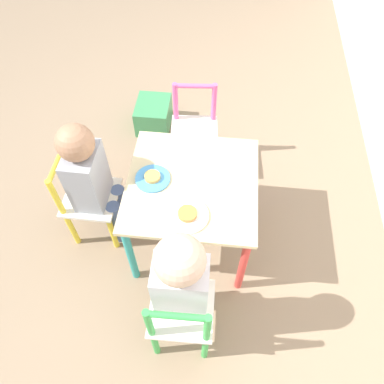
{
  "coord_description": "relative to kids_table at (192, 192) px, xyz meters",
  "views": [
    {
      "loc": [
        1.0,
        0.11,
        1.79
      ],
      "look_at": [
        0.0,
        0.0,
        0.41
      ],
      "focal_mm": 35.0,
      "sensor_mm": 36.0,
      "label": 1
    }
  ],
  "objects": [
    {
      "name": "chair_green",
      "position": [
        0.52,
        0.01,
        -0.14
      ],
      "size": [
        0.27,
        0.27,
        0.54
      ],
      "rotation": [
        0.0,
        0.0,
        -1.55
      ],
      "color": "silver",
      "rests_on": "ground_plane"
    },
    {
      "name": "chair_pink",
      "position": [
        -0.52,
        -0.04,
        -0.14
      ],
      "size": [
        0.28,
        0.28,
        0.54
      ],
      "rotation": [
        0.0,
        0.0,
        -4.63
      ],
      "color": "silver",
      "rests_on": "ground_plane"
    },
    {
      "name": "kids_table",
      "position": [
        0.0,
        0.0,
        0.0
      ],
      "size": [
        0.58,
        0.58,
        0.48
      ],
      "color": "beige",
      "rests_on": "ground_plane"
    },
    {
      "name": "storage_bin",
      "position": [
        -0.82,
        -0.34,
        -0.31
      ],
      "size": [
        0.25,
        0.21,
        0.18
      ],
      "color": "#3D8E56",
      "rests_on": "ground_plane"
    },
    {
      "name": "child_front",
      "position": [
        -0.0,
        -0.46,
        0.05
      ],
      "size": [
        0.2,
        0.22,
        0.76
      ],
      "rotation": [
        0.0,
        0.0,
        -3.15
      ],
      "color": "#4C608E",
      "rests_on": "ground_plane"
    },
    {
      "name": "plate_right",
      "position": [
        0.18,
        0.0,
        0.08
      ],
      "size": [
        0.18,
        0.18,
        0.03
      ],
      "color": "white",
      "rests_on": "kids_table"
    },
    {
      "name": "ground_plane",
      "position": [
        0.0,
        0.0,
        -0.4
      ],
      "size": [
        6.0,
        6.0,
        0.0
      ],
      "primitive_type": "plane",
      "color": "#8C755B"
    },
    {
      "name": "child_right",
      "position": [
        0.46,
        0.01,
        0.08
      ],
      "size": [
        0.22,
        0.2,
        0.78
      ],
      "rotation": [
        0.0,
        0.0,
        -1.55
      ],
      "color": "#38383D",
      "rests_on": "ground_plane"
    },
    {
      "name": "chair_yellow",
      "position": [
        -0.0,
        -0.52,
        -0.14
      ],
      "size": [
        0.26,
        0.26,
        0.54
      ],
      "rotation": [
        0.0,
        0.0,
        -3.15
      ],
      "color": "silver",
      "rests_on": "ground_plane"
    },
    {
      "name": "plate_front",
      "position": [
        -0.0,
        -0.18,
        0.08
      ],
      "size": [
        0.16,
        0.16,
        0.03
      ],
      "color": "#4C9EE0",
      "rests_on": "kids_table"
    }
  ]
}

